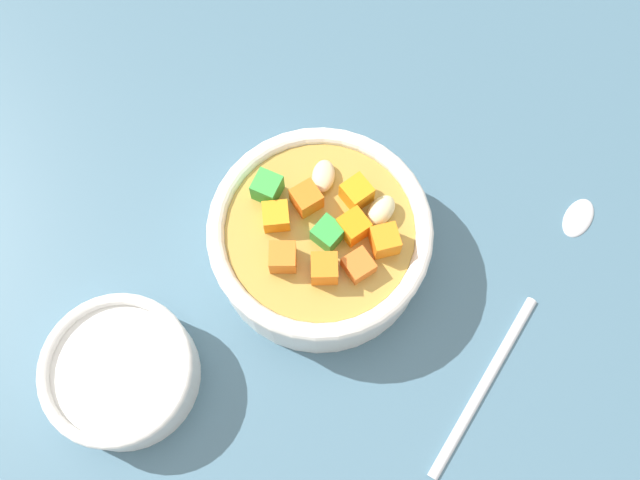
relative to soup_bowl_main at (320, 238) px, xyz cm
name	(u,v)px	position (x,y,z in cm)	size (l,w,h in cm)	color
ground_plane	(320,256)	(-0.01, -0.02, -4.05)	(140.00, 140.00, 2.00)	#42667A
soup_bowl_main	(320,238)	(0.00, 0.00, 0.00)	(15.86, 15.86, 6.83)	white
spoon	(522,320)	(13.94, 7.17, -2.67)	(7.44, 24.11, 0.78)	silver
side_bowl_small	(121,372)	(-2.39, -16.50, -1.00)	(10.47, 10.47, 3.96)	white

